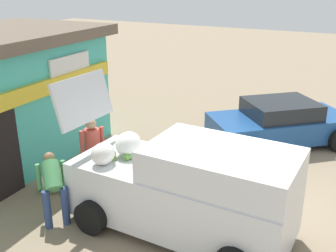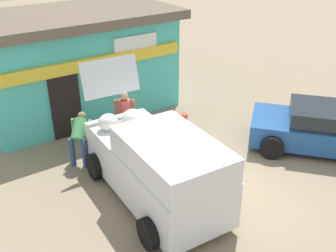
% 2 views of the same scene
% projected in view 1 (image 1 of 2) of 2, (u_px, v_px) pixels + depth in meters
% --- Properties ---
extents(ground_plane, '(60.00, 60.00, 0.00)m').
position_uv_depth(ground_plane, '(232.00, 207.00, 8.51)').
color(ground_plane, gray).
extents(delivery_van, '(2.13, 4.46, 2.76)m').
position_uv_depth(delivery_van, '(187.00, 188.00, 7.38)').
color(delivery_van, silver).
rests_on(delivery_van, ground_plane).
extents(parked_sedan, '(3.99, 4.12, 1.28)m').
position_uv_depth(parked_sedan, '(280.00, 123.00, 11.58)').
color(parked_sedan, '#1E4C8C').
rests_on(parked_sedan, ground_plane).
extents(vendor_standing, '(0.51, 0.46, 1.69)m').
position_uv_depth(vendor_standing, '(93.00, 149.00, 8.94)').
color(vendor_standing, navy).
rests_on(vendor_standing, ground_plane).
extents(customer_bending, '(0.71, 0.72, 1.36)m').
position_uv_depth(customer_bending, '(53.00, 184.00, 7.75)').
color(customer_bending, navy).
rests_on(customer_bending, ground_plane).
extents(unloaded_banana_pile, '(0.92, 0.89, 0.50)m').
position_uv_depth(unloaded_banana_pile, '(57.00, 180.00, 9.14)').
color(unloaded_banana_pile, silver).
rests_on(unloaded_banana_pile, ground_plane).
extents(paint_bucket, '(0.27, 0.27, 0.31)m').
position_uv_depth(paint_bucket, '(135.00, 145.00, 11.25)').
color(paint_bucket, '#BF3F33').
rests_on(paint_bucket, ground_plane).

